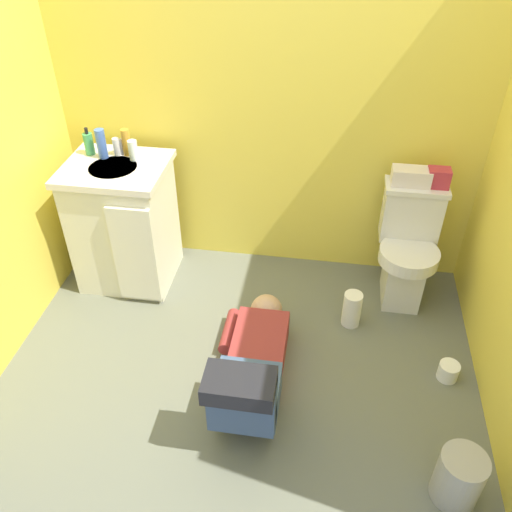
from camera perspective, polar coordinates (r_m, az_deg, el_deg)
The scene contains 16 objects.
ground_plane at distance 3.09m, azimuth -1.45°, elevation -10.96°, with size 3.06×2.90×0.04m, color #616454.
wall_back at distance 3.21m, azimuth 1.39°, elevation 17.71°, with size 2.72×0.08×2.40m, color yellow.
toilet at distance 3.35m, azimuth 15.84°, elevation 0.88°, with size 0.36×0.46×0.75m.
vanity_cabinet at distance 3.44m, azimuth -13.86°, elevation 3.41°, with size 0.60×0.53×0.82m.
faucet at distance 3.34m, azimuth -14.21°, elevation 11.23°, with size 0.02×0.02×0.10m, color silver.
person_plumber at distance 2.79m, azimuth -0.43°, elevation -11.71°, with size 0.39×1.06×0.52m.
tissue_box at distance 3.19m, azimuth 16.23°, elevation 8.15°, with size 0.22×0.11×0.10m, color silver.
toiletry_bag at distance 3.22m, azimuth 18.90°, elevation 7.91°, with size 0.12×0.09×0.11m, color #B22D3F.
soap_dispenser at distance 3.39m, azimuth -17.41°, elevation 11.40°, with size 0.06×0.06×0.17m.
bottle_blue at distance 3.32m, azimuth -16.18°, elevation 11.44°, with size 0.06×0.06×0.18m, color #4267BB.
bottle_white at distance 3.34m, azimuth -14.65°, elevation 11.22°, with size 0.04×0.04×0.11m, color silver.
bottle_amber at distance 3.32m, azimuth -13.69°, elevation 11.72°, with size 0.05×0.05×0.16m, color #BF8A2A.
bottle_clear at distance 3.26m, azimuth -12.98°, elevation 10.94°, with size 0.05×0.05×0.12m, color silver.
trash_can at distance 2.64m, azimuth 20.82°, elevation -21.24°, with size 0.20×0.20×0.27m, color #9A978B.
paper_towel_roll at distance 3.23m, azimuth 10.19°, elevation -5.60°, with size 0.11×0.11×0.23m, color white.
toilet_paper_roll at distance 3.11m, azimuth 19.83°, elevation -11.50°, with size 0.11×0.11×0.10m, color white.
Camera 1 is at (0.39, -2.00, 2.30)m, focal length 37.48 mm.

